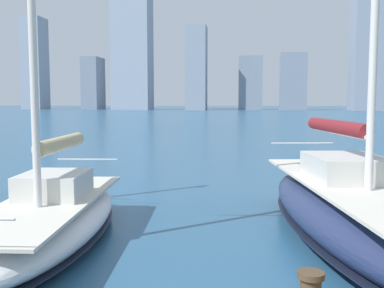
% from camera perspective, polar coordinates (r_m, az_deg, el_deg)
% --- Properties ---
extents(city_skyline, '(169.48, 23.02, 50.95)m').
position_cam_1_polar(city_skyline, '(164.15, 10.44, 11.55)').
color(city_skyline, '#8892A2').
rests_on(city_skyline, ground).
extents(sailboat_maroon, '(3.93, 9.79, 11.31)m').
position_cam_1_polar(sailboat_maroon, '(10.54, 19.77, -7.89)').
color(sailboat_maroon, navy).
rests_on(sailboat_maroon, ground).
extents(sailboat_tan, '(2.91, 7.43, 9.09)m').
position_cam_1_polar(sailboat_tan, '(10.43, -17.73, -8.88)').
color(sailboat_tan, white).
rests_on(sailboat_tan, ground).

